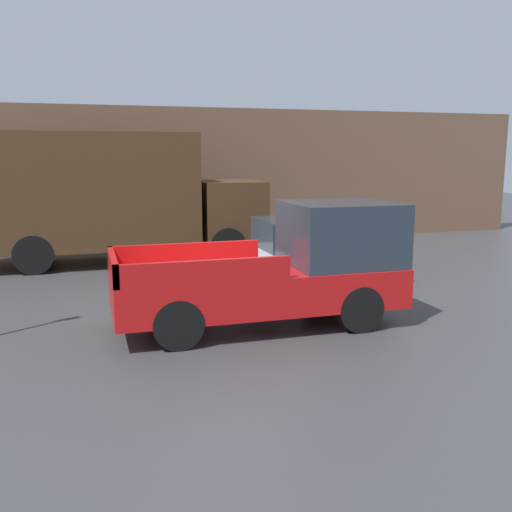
# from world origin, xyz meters

# --- Properties ---
(ground_plane) EXTENTS (60.00, 60.00, 0.00)m
(ground_plane) POSITION_xyz_m (0.00, 0.00, 0.00)
(ground_plane) COLOR #3D3D3F
(building_wall) EXTENTS (28.00, 0.15, 4.64)m
(building_wall) POSITION_xyz_m (0.00, 9.10, 2.32)
(building_wall) COLOR brown
(building_wall) RESTS_ON ground
(pickup_truck) EXTENTS (5.15, 1.93, 2.21)m
(pickup_truck) POSITION_xyz_m (0.98, -0.88, 1.03)
(pickup_truck) COLOR red
(pickup_truck) RESTS_ON ground
(car) EXTENTS (4.41, 2.01, 1.56)m
(car) POSITION_xyz_m (2.62, 2.21, 0.78)
(car) COLOR silver
(car) RESTS_ON ground
(delivery_truck) EXTENTS (8.28, 2.33, 3.66)m
(delivery_truck) POSITION_xyz_m (-1.91, 6.14, 1.95)
(delivery_truck) COLOR #472D19
(delivery_truck) RESTS_ON ground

